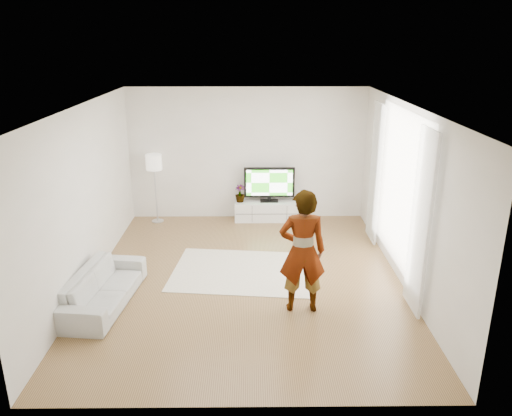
{
  "coord_description": "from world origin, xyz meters",
  "views": [
    {
      "loc": [
        0.08,
        -7.36,
        3.77
      ],
      "look_at": [
        0.16,
        0.4,
        1.09
      ],
      "focal_mm": 35.0,
      "sensor_mm": 36.0,
      "label": 1
    }
  ],
  "objects_px": {
    "television": "(269,183)",
    "rug": "(243,271)",
    "sofa": "(103,287)",
    "media_console": "(269,211)",
    "floor_lamp": "(154,165)",
    "player": "(302,251)"
  },
  "relations": [
    {
      "from": "television",
      "to": "rug",
      "type": "bearing_deg",
      "value": -101.86
    },
    {
      "from": "television",
      "to": "sofa",
      "type": "height_order",
      "value": "television"
    },
    {
      "from": "media_console",
      "to": "rug",
      "type": "height_order",
      "value": "media_console"
    },
    {
      "from": "media_console",
      "to": "floor_lamp",
      "type": "relative_size",
      "value": 1.01
    },
    {
      "from": "player",
      "to": "sofa",
      "type": "distance_m",
      "value": 2.98
    },
    {
      "from": "television",
      "to": "floor_lamp",
      "type": "bearing_deg",
      "value": -177.79
    },
    {
      "from": "player",
      "to": "floor_lamp",
      "type": "bearing_deg",
      "value": -53.81
    },
    {
      "from": "media_console",
      "to": "sofa",
      "type": "xyz_separation_m",
      "value": [
        -2.57,
        -3.55,
        0.06
      ]
    },
    {
      "from": "player",
      "to": "rug",
      "type": "bearing_deg",
      "value": -55.49
    },
    {
      "from": "media_console",
      "to": "sofa",
      "type": "distance_m",
      "value": 4.39
    },
    {
      "from": "player",
      "to": "sofa",
      "type": "relative_size",
      "value": 0.99
    },
    {
      "from": "media_console",
      "to": "television",
      "type": "bearing_deg",
      "value": 90.0
    },
    {
      "from": "media_console",
      "to": "player",
      "type": "height_order",
      "value": "player"
    },
    {
      "from": "media_console",
      "to": "floor_lamp",
      "type": "bearing_deg",
      "value": -178.45
    },
    {
      "from": "sofa",
      "to": "player",
      "type": "bearing_deg",
      "value": -87.12
    },
    {
      "from": "television",
      "to": "rug",
      "type": "relative_size",
      "value": 0.46
    },
    {
      "from": "television",
      "to": "rug",
      "type": "distance_m",
      "value": 2.71
    },
    {
      "from": "television",
      "to": "sofa",
      "type": "bearing_deg",
      "value": -125.66
    },
    {
      "from": "sofa",
      "to": "floor_lamp",
      "type": "relative_size",
      "value": 1.26
    },
    {
      "from": "television",
      "to": "player",
      "type": "bearing_deg",
      "value": -84.99
    },
    {
      "from": "rug",
      "to": "floor_lamp",
      "type": "distance_m",
      "value": 3.31
    },
    {
      "from": "rug",
      "to": "floor_lamp",
      "type": "relative_size",
      "value": 1.6
    }
  ]
}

